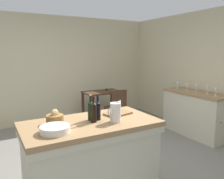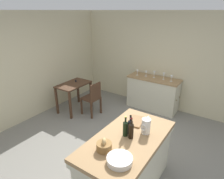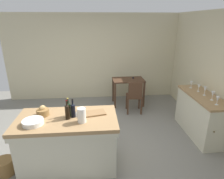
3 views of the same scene
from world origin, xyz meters
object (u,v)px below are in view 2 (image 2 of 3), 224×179
(writing_desk, at_px, (74,88))
(pitcher, at_px, (146,126))
(bread_basket, at_px, (104,146))
(side_cabinet, at_px, (153,93))
(island_table, at_px, (127,161))
(wash_bowl, at_px, (120,160))
(wine_glass_left, at_px, (164,75))
(wine_glass_middle, at_px, (154,73))
(wine_glass_right, at_px, (146,73))
(cutting_board, at_px, (136,121))
(wine_bottle_amber, at_px, (125,128))
(wooden_chair, at_px, (92,98))
(wine_bottle_dark, at_px, (130,126))
(wine_glass_far_left, at_px, (172,77))
(wine_glass_far_right, at_px, (137,71))
(wine_bottle_green, at_px, (131,130))

(writing_desk, distance_m, pitcher, 2.91)
(bread_basket, bearing_deg, side_cabinet, 11.43)
(island_table, relative_size, writing_desk, 1.76)
(wash_bowl, height_order, wine_glass_left, wine_glass_left)
(wine_glass_left, height_order, wine_glass_middle, wine_glass_middle)
(wine_glass_right, bearing_deg, wash_bowl, -160.15)
(island_table, distance_m, cutting_board, 0.63)
(side_cabinet, height_order, wash_bowl, wash_bowl)
(wine_bottle_amber, bearing_deg, wine_glass_right, 19.11)
(wooden_chair, height_order, wine_bottle_dark, wine_bottle_dark)
(wine_bottle_dark, bearing_deg, wine_glass_left, 10.19)
(writing_desk, distance_m, wine_glass_far_left, 2.57)
(pitcher, height_order, wine_glass_far_right, pitcher)
(side_cabinet, xyz_separation_m, wine_bottle_amber, (-2.68, -0.69, 0.58))
(wine_glass_left, relative_size, wine_glass_far_right, 1.16)
(bread_basket, bearing_deg, island_table, -17.65)
(side_cabinet, height_order, bread_basket, bread_basket)
(wooden_chair, height_order, wine_bottle_green, wine_bottle_green)
(wine_glass_far_right, bearing_deg, wine_bottle_amber, -156.06)
(island_table, relative_size, wine_glass_right, 10.55)
(pitcher, bearing_deg, wine_glass_left, 14.73)
(wine_glass_left, bearing_deg, wine_glass_far_right, 95.11)
(pitcher, height_order, wash_bowl, pitcher)
(wine_glass_far_left, bearing_deg, wooden_chair, 126.44)
(side_cabinet, height_order, wine_glass_far_left, wine_glass_far_left)
(wash_bowl, distance_m, wine_bottle_green, 0.52)
(wine_bottle_green, bearing_deg, wine_glass_right, 20.88)
(wash_bowl, distance_m, wine_bottle_dark, 0.61)
(wine_glass_left, bearing_deg, wine_glass_far_left, -99.93)
(island_table, xyz_separation_m, wine_glass_right, (2.72, 0.99, 0.52))
(wine_bottle_dark, distance_m, wine_glass_middle, 2.71)
(island_table, distance_m, pitcher, 0.62)
(wine_bottle_amber, bearing_deg, pitcher, -44.32)
(pitcher, xyz_separation_m, wine_bottle_dark, (-0.14, 0.18, 0.00))
(writing_desk, bearing_deg, wine_bottle_dark, -118.08)
(wine_glass_far_left, xyz_separation_m, wine_glass_far_right, (-0.03, 0.95, -0.00))
(side_cabinet, relative_size, wooden_chair, 1.55)
(wine_glass_far_left, height_order, wine_glass_middle, wine_glass_middle)
(wine_bottle_dark, relative_size, wine_glass_far_left, 1.89)
(pitcher, distance_m, bread_basket, 0.71)
(wine_glass_far_left, relative_size, wine_glass_right, 1.06)
(wine_glass_far_left, relative_size, wine_glass_far_right, 1.05)
(wine_bottle_amber, distance_m, wine_bottle_green, 0.10)
(pitcher, relative_size, wine_glass_far_left, 1.70)
(wash_bowl, height_order, cutting_board, wash_bowl)
(bread_basket, bearing_deg, wine_bottle_dark, -11.14)
(writing_desk, relative_size, wine_glass_left, 5.10)
(bread_basket, height_order, wine_glass_far_left, bread_basket)
(bread_basket, distance_m, wine_bottle_green, 0.45)
(side_cabinet, relative_size, wine_glass_left, 7.86)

